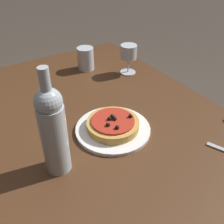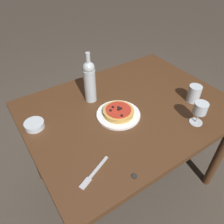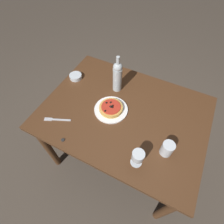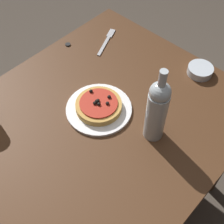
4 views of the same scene
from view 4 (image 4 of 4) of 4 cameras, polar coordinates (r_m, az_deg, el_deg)
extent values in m
plane|color=#4C4238|center=(1.84, -3.06, -17.06)|extent=(14.00, 14.00, 0.00)
cube|color=#4C2D19|center=(1.16, -4.64, -3.65)|extent=(1.21, 0.92, 0.03)
cylinder|color=#4C2D19|center=(1.89, -0.39, 6.64)|extent=(0.06, 0.06, 0.74)
cylinder|color=white|center=(1.19, -2.41, 0.56)|extent=(0.25, 0.25, 0.01)
cylinder|color=gold|center=(1.18, -2.44, 1.15)|extent=(0.18, 0.18, 0.03)
cylinder|color=#B72D1E|center=(1.17, -2.47, 1.65)|extent=(0.14, 0.14, 0.01)
sphere|color=black|center=(1.20, -3.87, 3.82)|extent=(0.01, 0.01, 0.01)
sphere|color=black|center=(1.16, -0.99, 1.71)|extent=(0.01, 0.01, 0.01)
sphere|color=black|center=(1.16, -2.81, 1.98)|extent=(0.01, 0.01, 0.01)
sphere|color=black|center=(1.18, -0.52, 2.78)|extent=(0.01, 0.01, 0.01)
sphere|color=black|center=(1.15, -2.43, 1.44)|extent=(0.01, 0.01, 0.01)
sphere|color=black|center=(1.16, -2.58, 2.09)|extent=(0.01, 0.01, 0.01)
sphere|color=black|center=(1.16, -3.17, 1.64)|extent=(0.01, 0.01, 0.01)
cylinder|color=#B2BCC1|center=(1.06, 8.02, -0.72)|extent=(0.07, 0.07, 0.21)
sphere|color=#B2BCC1|center=(0.97, 8.81, 3.61)|extent=(0.07, 0.07, 0.07)
cylinder|color=#B2BCC1|center=(0.93, 9.21, 5.77)|extent=(0.03, 0.03, 0.07)
cylinder|color=silver|center=(1.37, 15.82, 7.34)|extent=(0.11, 0.11, 0.03)
cube|color=#B7B7BC|center=(1.46, -1.51, 11.98)|extent=(0.13, 0.07, 0.00)
cube|color=#B7B7BC|center=(1.53, -0.20, 14.20)|extent=(0.06, 0.05, 0.00)
cylinder|color=black|center=(1.48, -8.08, 12.13)|extent=(0.02, 0.02, 0.01)
camera|label=1|loc=(1.16, 35.69, 25.02)|focal=42.00mm
camera|label=2|loc=(1.69, -11.70, 47.79)|focal=35.00mm
camera|label=3|loc=(1.25, -58.75, 41.30)|focal=28.00mm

